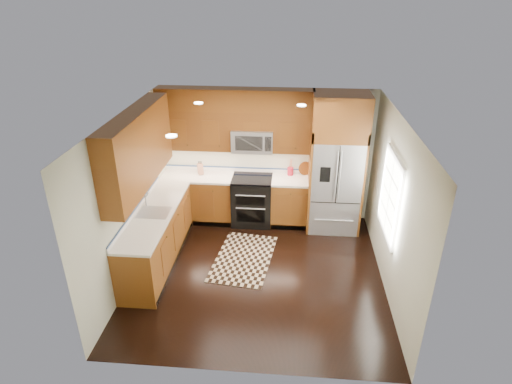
# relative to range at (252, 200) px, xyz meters

# --- Properties ---
(ground) EXTENTS (4.00, 4.00, 0.00)m
(ground) POSITION_rel_range_xyz_m (0.25, -1.67, -0.47)
(ground) COLOR black
(ground) RESTS_ON ground
(wall_back) EXTENTS (4.00, 0.02, 2.60)m
(wall_back) POSITION_rel_range_xyz_m (0.25, 0.33, 0.83)
(wall_back) COLOR #B9BDAA
(wall_back) RESTS_ON ground
(wall_left) EXTENTS (0.02, 4.00, 2.60)m
(wall_left) POSITION_rel_range_xyz_m (-1.75, -1.67, 0.83)
(wall_left) COLOR #B9BDAA
(wall_left) RESTS_ON ground
(wall_right) EXTENTS (0.02, 4.00, 2.60)m
(wall_right) POSITION_rel_range_xyz_m (2.25, -1.67, 0.83)
(wall_right) COLOR #B9BDAA
(wall_right) RESTS_ON ground
(window) EXTENTS (0.04, 1.10, 1.30)m
(window) POSITION_rel_range_xyz_m (2.23, -1.47, 0.93)
(window) COLOR white
(window) RESTS_ON ground
(base_cabinets) EXTENTS (2.85, 3.00, 0.90)m
(base_cabinets) POSITION_rel_range_xyz_m (-0.98, -0.77, -0.02)
(base_cabinets) COLOR brown
(base_cabinets) RESTS_ON ground
(countertop) EXTENTS (2.86, 3.01, 0.04)m
(countertop) POSITION_rel_range_xyz_m (-0.84, -0.65, 0.45)
(countertop) COLOR white
(countertop) RESTS_ON base_cabinets
(upper_cabinets) EXTENTS (2.85, 3.00, 1.15)m
(upper_cabinets) POSITION_rel_range_xyz_m (-0.90, -0.58, 1.56)
(upper_cabinets) COLOR brown
(upper_cabinets) RESTS_ON ground
(range) EXTENTS (0.76, 0.67, 0.95)m
(range) POSITION_rel_range_xyz_m (0.00, 0.00, 0.00)
(range) COLOR black
(range) RESTS_ON ground
(microwave) EXTENTS (0.76, 0.40, 0.42)m
(microwave) POSITION_rel_range_xyz_m (-0.00, 0.13, 1.19)
(microwave) COLOR #B2B2B7
(microwave) RESTS_ON ground
(refrigerator) EXTENTS (0.98, 0.75, 2.60)m
(refrigerator) POSITION_rel_range_xyz_m (1.55, -0.04, 0.83)
(refrigerator) COLOR #B2B2B7
(refrigerator) RESTS_ON ground
(sink_faucet) EXTENTS (0.54, 0.44, 0.37)m
(sink_faucet) POSITION_rel_range_xyz_m (-1.48, -1.44, 0.52)
(sink_faucet) COLOR #B2B2B7
(sink_faucet) RESTS_ON countertop
(rug) EXTENTS (1.11, 1.64, 0.01)m
(rug) POSITION_rel_range_xyz_m (-0.03, -1.28, -0.46)
(rug) COLOR black
(rug) RESTS_ON ground
(knife_block) EXTENTS (0.14, 0.16, 0.26)m
(knife_block) POSITION_rel_range_xyz_m (-1.02, 0.13, 0.58)
(knife_block) COLOR #AC7153
(knife_block) RESTS_ON countertop
(utensil_crock) EXTENTS (0.13, 0.13, 0.33)m
(utensil_crock) POSITION_rel_range_xyz_m (0.72, 0.23, 0.58)
(utensil_crock) COLOR #B3162C
(utensil_crock) RESTS_ON countertop
(cutting_board) EXTENTS (0.34, 0.34, 0.02)m
(cutting_board) POSITION_rel_range_xyz_m (1.00, 0.27, 0.48)
(cutting_board) COLOR brown
(cutting_board) RESTS_ON countertop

